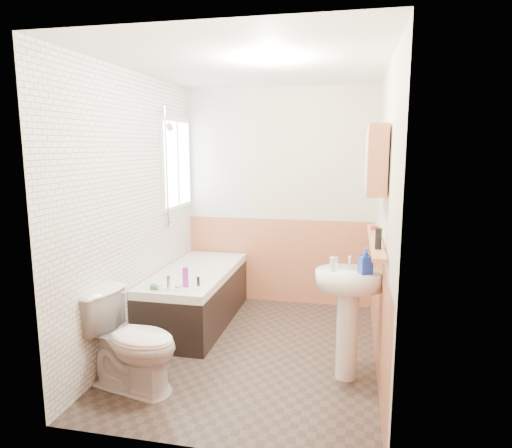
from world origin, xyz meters
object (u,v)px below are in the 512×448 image
Objects in this scene: toilet at (131,342)px; medicine_cabinet at (376,160)px; pine_shelf at (376,240)px; sink at (348,302)px; bathtub at (196,295)px.

medicine_cabinet is (1.77, 0.66, 1.36)m from toilet.
pine_shelf is 2.36× the size of medicine_cabinet.
toilet is 0.56× the size of pine_shelf.
pine_shelf reaches higher than sink.
sink is 1.13m from medicine_cabinet.
bathtub is at bearing 11.67° from toilet.
bathtub is 1.62× the size of sink.
sink is (1.60, 0.51, 0.26)m from toilet.
sink reaches higher than toilet.
bathtub is at bearing 142.99° from sink.
medicine_cabinet is (1.74, -0.71, 1.44)m from bathtub.
medicine_cabinet is (-0.03, -0.09, 0.65)m from pine_shelf.
pine_shelf is (1.77, -0.62, 0.79)m from bathtub.
toilet is 1.70m from sink.
bathtub is 2.78× the size of medicine_cabinet.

